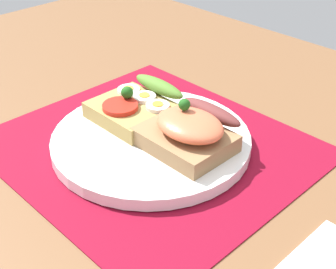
% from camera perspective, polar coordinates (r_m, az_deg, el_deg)
% --- Properties ---
extents(ground_plane, '(1.20, 0.90, 0.03)m').
position_cam_1_polar(ground_plane, '(0.61, -1.97, -2.80)').
color(ground_plane, brown).
extents(placemat, '(0.37, 0.33, 0.00)m').
position_cam_1_polar(placemat, '(0.60, -2.00, -1.44)').
color(placemat, maroon).
rests_on(placemat, ground_plane).
extents(plate, '(0.25, 0.25, 0.02)m').
position_cam_1_polar(plate, '(0.60, -2.02, -0.72)').
color(plate, white).
rests_on(plate, placemat).
extents(sandwich_egg_tomato, '(0.10, 0.10, 0.04)m').
position_cam_1_polar(sandwich_egg_tomato, '(0.63, -3.80, 3.35)').
color(sandwich_egg_tomato, '#A7884A').
rests_on(sandwich_egg_tomato, plate).
extents(sandwich_salmon, '(0.11, 0.10, 0.06)m').
position_cam_1_polar(sandwich_salmon, '(0.56, 2.57, 0.43)').
color(sandwich_salmon, '#967049').
rests_on(sandwich_salmon, plate).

